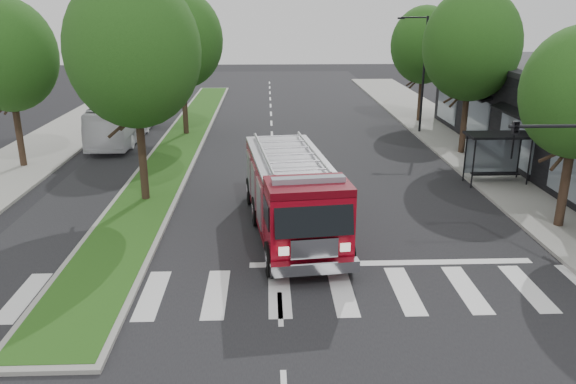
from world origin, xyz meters
The scene contains 12 objects.
ground centered at (0.00, 0.00, 0.00)m, with size 140.00×140.00×0.00m, color black.
sidewalk_right centered at (12.50, 10.00, 0.07)m, with size 5.00×80.00×0.15m, color gray.
median centered at (-6.00, 18.00, 0.08)m, with size 3.00×50.00×0.15m.
bus_shelter centered at (11.20, 8.15, 2.04)m, with size 3.20×1.60×2.61m.
tree_right_mid centered at (11.50, 14.00, 6.49)m, with size 5.60×5.60×9.72m.
tree_right_far centered at (11.50, 24.00, 5.84)m, with size 5.00×5.00×8.73m.
tree_median_near centered at (-6.00, 6.00, 6.81)m, with size 5.80×5.80×10.16m.
tree_median_far centered at (-6.00, 20.00, 6.49)m, with size 5.60×5.60×9.72m.
tree_left_mid centered at (-14.00, 12.00, 6.16)m, with size 5.20×5.20×9.16m.
streetlight_right_far centered at (10.35, 20.00, 4.48)m, with size 2.11×0.20×8.00m.
fire_engine centered at (0.61, 2.02, 1.59)m, with size 3.95×9.83×3.31m.
city_bus centered at (-10.01, 18.88, 1.43)m, with size 2.41×10.30×2.87m, color white.
Camera 1 is at (-0.33, -18.85, 8.64)m, focal length 35.00 mm.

